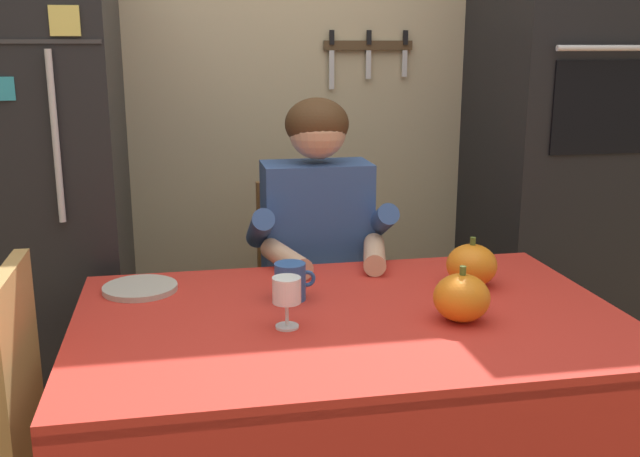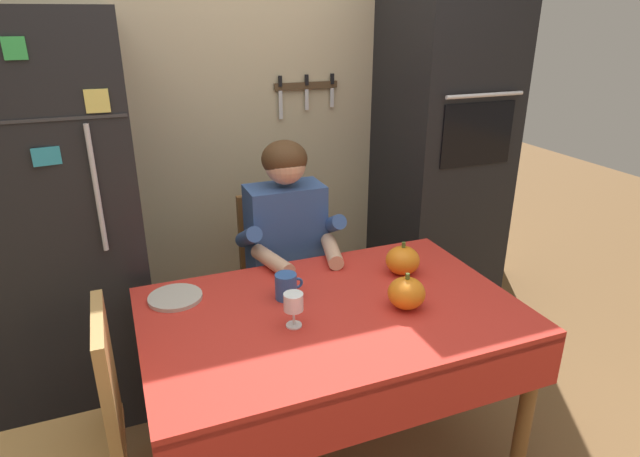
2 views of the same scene
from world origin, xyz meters
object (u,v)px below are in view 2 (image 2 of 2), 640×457
(chair_left_side, at_px, (83,436))
(pumpkin_large, at_px, (406,293))
(serving_tray, at_px, (175,297))
(coffee_mug, at_px, (286,286))
(pumpkin_medium, at_px, (403,260))
(chair_behind_person, at_px, (280,275))
(wall_oven, at_px, (441,150))
(dining_table, at_px, (334,331))
(seated_person, at_px, (291,249))
(wine_glass, at_px, (293,303))
(refrigerator, at_px, (59,225))

(chair_left_side, bearing_deg, pumpkin_large, -0.53)
(chair_left_side, distance_m, serving_tray, 0.57)
(coffee_mug, xyz_separation_m, serving_tray, (-0.41, 0.15, -0.04))
(serving_tray, bearing_deg, pumpkin_medium, -7.85)
(chair_behind_person, relative_size, chair_left_side, 1.00)
(wall_oven, xyz_separation_m, dining_table, (-1.05, -0.92, -0.39))
(wall_oven, height_order, pumpkin_medium, wall_oven)
(dining_table, relative_size, seated_person, 1.12)
(wall_oven, relative_size, pumpkin_medium, 14.60)
(coffee_mug, bearing_deg, dining_table, -50.80)
(coffee_mug, bearing_deg, pumpkin_large, -30.66)
(wall_oven, bearing_deg, pumpkin_large, -128.43)
(chair_left_side, bearing_deg, wine_glass, 1.76)
(wall_oven, relative_size, seated_person, 1.69)
(pumpkin_large, distance_m, serving_tray, 0.89)
(chair_behind_person, relative_size, coffee_mug, 8.26)
(chair_behind_person, xyz_separation_m, serving_tray, (-0.57, -0.48, 0.24))
(seated_person, distance_m, pumpkin_large, 0.72)
(chair_behind_person, xyz_separation_m, coffee_mug, (-0.17, -0.63, 0.28))
(chair_behind_person, distance_m, pumpkin_large, 0.94)
(dining_table, xyz_separation_m, coffee_mug, (-0.13, 0.16, 0.13))
(chair_behind_person, height_order, pumpkin_medium, chair_behind_person)
(coffee_mug, bearing_deg, chair_behind_person, 75.23)
(seated_person, xyz_separation_m, wine_glass, (-0.21, -0.64, 0.09))
(refrigerator, relative_size, dining_table, 1.29)
(coffee_mug, relative_size, wine_glass, 0.88)
(coffee_mug, bearing_deg, wall_oven, 32.68)
(seated_person, height_order, wine_glass, seated_person)
(refrigerator, relative_size, chair_left_side, 1.94)
(refrigerator, bearing_deg, seated_person, -15.88)
(coffee_mug, height_order, serving_tray, coffee_mug)
(seated_person, xyz_separation_m, coffee_mug, (-0.17, -0.44, 0.05))
(chair_behind_person, distance_m, wine_glass, 0.91)
(seated_person, bearing_deg, serving_tray, -153.00)
(dining_table, bearing_deg, seated_person, 86.93)
(dining_table, bearing_deg, chair_behind_person, 87.66)
(seated_person, distance_m, chair_left_side, 1.17)
(wall_oven, xyz_separation_m, pumpkin_large, (-0.79, -0.99, -0.25))
(pumpkin_medium, height_order, serving_tray, pumpkin_medium)
(chair_behind_person, distance_m, serving_tray, 0.78)
(dining_table, height_order, chair_behind_person, chair_behind_person)
(wine_glass, distance_m, pumpkin_medium, 0.61)
(chair_left_side, relative_size, pumpkin_medium, 6.46)
(pumpkin_medium, relative_size, serving_tray, 0.69)
(chair_behind_person, relative_size, pumpkin_medium, 6.46)
(chair_behind_person, height_order, serving_tray, chair_behind_person)
(chair_behind_person, bearing_deg, coffee_mug, -104.77)
(wine_glass, xyz_separation_m, pumpkin_medium, (0.57, 0.22, -0.03))
(chair_behind_person, bearing_deg, pumpkin_medium, -59.39)
(dining_table, distance_m, wine_glass, 0.25)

